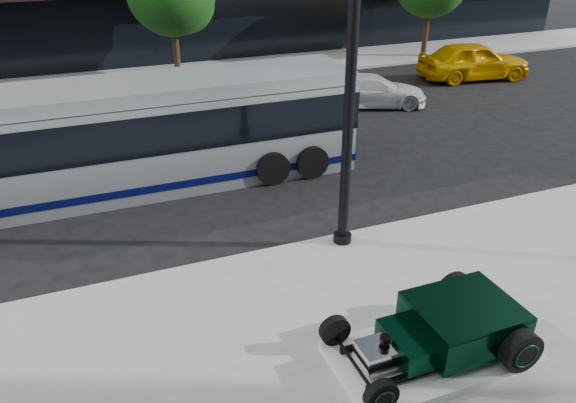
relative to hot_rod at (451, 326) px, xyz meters
name	(u,v)px	position (x,y,z in m)	size (l,w,h in m)	color
ground	(245,213)	(-1.64, 6.30, -0.70)	(120.00, 120.00, 0.00)	black
sidewalk_far	(153,77)	(-1.64, 20.30, -0.64)	(70.00, 4.00, 0.12)	gray
display_plinth	(431,354)	(-0.33, 0.00, -0.50)	(3.40, 1.80, 0.15)	silver
hot_rod	(451,326)	(0.00, 0.00, 0.00)	(3.22, 2.00, 0.81)	black
lamppost	(350,93)	(-0.04, 3.96, 2.91)	(0.41, 0.41, 7.55)	black
transit_bus	(138,135)	(-3.77, 8.96, 0.79)	(12.12, 2.88, 2.92)	#A4A9AD
white_sedan	(373,91)	(5.75, 12.97, -0.09)	(1.71, 4.21, 1.22)	silver
yellow_taxi	(474,61)	(11.98, 14.81, 0.15)	(2.00, 4.98, 1.70)	#D59500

